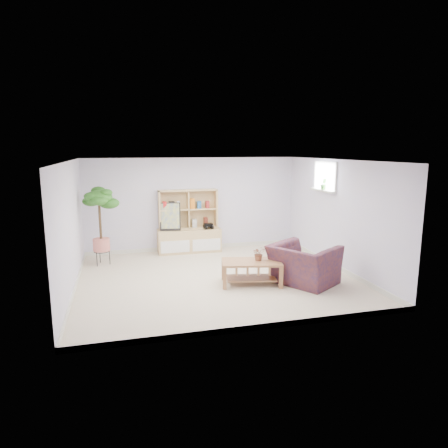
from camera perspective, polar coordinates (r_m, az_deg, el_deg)
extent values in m
cube|color=beige|center=(8.31, -1.15, -7.72)|extent=(5.50, 5.00, 0.01)
cube|color=white|center=(7.88, -1.21, 9.07)|extent=(5.50, 5.00, 0.01)
cube|color=silver|center=(10.42, -4.42, 2.83)|extent=(5.50, 0.01, 2.40)
cube|color=silver|center=(5.66, 4.80, -3.93)|extent=(5.50, 0.01, 2.40)
cube|color=silver|center=(7.84, -21.10, -0.50)|extent=(0.01, 5.00, 2.40)
cube|color=silver|center=(9.05, 16.01, 1.23)|extent=(0.01, 5.00, 2.40)
cube|color=silver|center=(9.46, 13.89, 4.67)|extent=(0.14, 1.00, 0.04)
imported|color=#267528|center=(7.86, 4.99, -4.19)|extent=(0.30, 0.27, 0.28)
imported|color=#1F1D45|center=(8.02, 11.30, -5.31)|extent=(1.51, 1.56, 0.88)
imported|color=#22511D|center=(9.41, 14.05, 5.55)|extent=(0.18, 0.17, 0.26)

